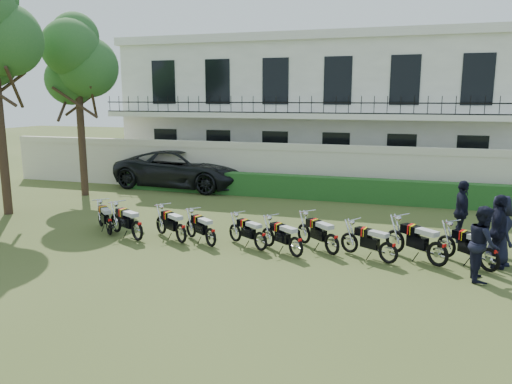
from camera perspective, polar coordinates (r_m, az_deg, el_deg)
ground at (r=15.26m, az=-2.38°, el=-5.79°), size 100.00×100.00×0.00m
perimeter_wall at (r=22.54m, az=4.51°, el=2.66°), size 30.00×0.35×2.30m
hedge at (r=21.67m, az=6.59°, el=0.49°), size 18.00×0.60×1.00m
building at (r=28.16m, az=7.36°, el=9.42°), size 20.40×9.60×7.40m
tree_west_near at (r=23.41m, az=-19.75°, el=13.95°), size 3.40×3.20×7.90m
motorcycle_0 at (r=16.55m, az=-16.47°, el=-3.30°), size 1.35×1.30×0.98m
motorcycle_1 at (r=15.66m, az=-13.45°, el=-3.79°), size 1.75×1.04×1.06m
motorcycle_2 at (r=15.17m, az=-8.57°, el=-4.17°), size 1.59×1.13×1.02m
motorcycle_3 at (r=14.71m, az=-5.21°, el=-4.66°), size 1.47×1.14×0.97m
motorcycle_4 at (r=14.29m, az=0.52°, el=-5.12°), size 1.51×1.01×0.95m
motorcycle_5 at (r=13.75m, az=4.59°, el=-5.72°), size 1.52×1.13×0.99m
motorcycle_6 at (r=14.04m, az=8.69°, el=-5.35°), size 1.50×1.33×1.04m
motorcycle_7 at (r=13.65m, az=14.91°, el=-6.14°), size 1.65×1.00×1.01m
motorcycle_8 at (r=13.77m, az=20.08°, el=-6.04°), size 1.67×1.40×1.13m
motorcycle_9 at (r=13.87m, az=25.14°, el=-6.43°), size 1.47×1.44×1.07m
suv at (r=24.52m, az=-8.25°, el=2.65°), size 6.81×3.48×1.84m
officer_1 at (r=13.15m, az=24.53°, el=-5.38°), size 0.72×0.91×1.83m
officer_2 at (r=14.28m, az=25.94°, el=-4.07°), size 0.71×1.20×1.92m
officer_3 at (r=14.58m, az=26.09°, el=-3.93°), size 0.81×1.03×1.86m
officer_5 at (r=16.30m, az=22.43°, el=-2.09°), size 0.51×1.13×1.90m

